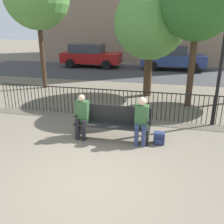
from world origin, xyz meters
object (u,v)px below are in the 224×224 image
Objects in this scene: park_bench at (113,121)px; parked_car_0 at (172,57)px; backpack at (159,138)px; seated_person_0 at (82,114)px; seated_person_1 at (141,118)px; tree_3 at (198,3)px; tree_1 at (150,24)px; parked_car_1 at (90,55)px.

park_bench is 0.49× the size of parked_car_0.
parked_car_0 reaches higher than backpack.
seated_person_0 is (-0.83, -0.13, 0.18)m from park_bench.
backpack is at bearing 10.44° from seated_person_1.
park_bench is at bearing 170.74° from seated_person_1.
tree_3 is at bearing 57.92° from park_bench.
tree_3 is 1.17× the size of parked_car_0.
tree_1 is at bearing 146.29° from tree_3.
parked_car_1 is at bearing 115.94° from backpack.
seated_person_0 reaches higher than park_bench.
parked_car_1 is at bearing 129.55° from tree_3.
backpack is (1.27, -0.04, -0.35)m from park_bench.
parked_car_0 reaches higher than seated_person_0.
seated_person_1 is 5.25m from tree_1.
tree_3 reaches higher than parked_car_1.
tree_3 is at bearing 50.16° from seated_person_0.
seated_person_0 is 3.97× the size of backpack.
seated_person_1 is (1.61, 0.00, 0.03)m from seated_person_0.
seated_person_1 is at bearing -111.13° from tree_3.
tree_3 is 8.37m from parked_car_0.
parked_car_0 reaches higher than park_bench.
park_bench is 1.62× the size of seated_person_1.
tree_1 is 7.14m from parked_car_0.
seated_person_1 is at bearing -169.56° from backpack.
parked_car_0 is 1.00× the size of parked_car_1.
parked_car_1 is at bearing -178.64° from parked_car_0.
seated_person_1 is at bearing 0.05° from seated_person_0.
tree_1 reaches higher than seated_person_1.
seated_person_1 is at bearing -66.24° from parked_car_1.
seated_person_0 is 1.62m from seated_person_1.
seated_person_1 reaches higher than seated_person_0.
park_bench is 0.86m from seated_person_0.
seated_person_1 reaches higher than park_bench.
seated_person_0 is at bearing -171.11° from park_bench.
backpack is 11.40m from parked_car_0.
park_bench is 5.16m from tree_3.
parked_car_1 is (-4.70, 6.60, -2.15)m from tree_1.
park_bench is 0.46× the size of tree_1.
parked_car_0 is at bearing 95.01° from tree_3.
park_bench is at bearing -96.19° from tree_1.
seated_person_0 is 0.25× the size of tree_3.
park_bench is 1.66× the size of seated_person_0.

